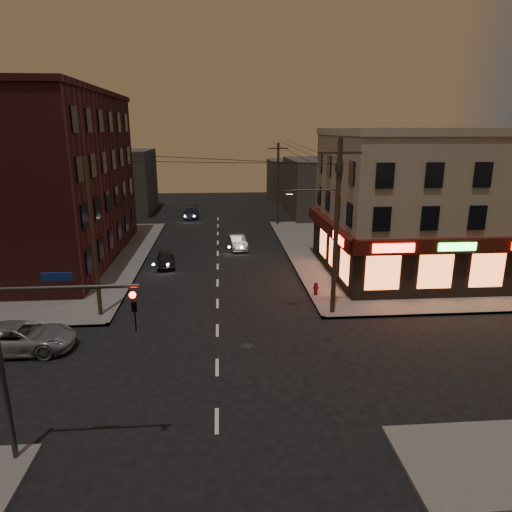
{
  "coord_description": "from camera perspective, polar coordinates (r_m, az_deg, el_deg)",
  "views": [
    {
      "loc": [
        0.29,
        -18.9,
        10.58
      ],
      "look_at": [
        2.39,
        7.47,
        3.2
      ],
      "focal_mm": 32.0,
      "sensor_mm": 36.0,
      "label": 1
    }
  ],
  "objects": [
    {
      "name": "utility_pole_main",
      "position": [
        25.97,
        9.81,
        4.66
      ],
      "size": [
        4.2,
        0.44,
        10.0
      ],
      "color": "#382619",
      "rests_on": "sidewalk_ne"
    },
    {
      "name": "sedan_mid",
      "position": [
        41.65,
        -2.34,
        1.75
      ],
      "size": [
        1.84,
        3.96,
        1.26
      ],
      "primitive_type": "imported",
      "rotation": [
        0.0,
        0.0,
        0.14
      ],
      "color": "slate",
      "rests_on": "ground"
    },
    {
      "name": "traffic_signal",
      "position": [
        15.89,
        -26.15,
        -9.96
      ],
      "size": [
        4.49,
        0.32,
        6.47
      ],
      "color": "#333538",
      "rests_on": "ground"
    },
    {
      "name": "sidewalk_nw",
      "position": [
        43.38,
        -29.32,
        -0.47
      ],
      "size": [
        24.0,
        28.0,
        0.15
      ],
      "primitive_type": "cube",
      "color": "#514F4C",
      "rests_on": "ground"
    },
    {
      "name": "suv_cross",
      "position": [
        25.47,
        -27.43,
        -9.03
      ],
      "size": [
        5.25,
        2.44,
        1.46
      ],
      "primitive_type": "imported",
      "rotation": [
        0.0,
        0.0,
        1.57
      ],
      "color": "gray",
      "rests_on": "ground"
    },
    {
      "name": "sedan_far",
      "position": [
        56.8,
        -8.09,
        5.36
      ],
      "size": [
        1.99,
        4.57,
        1.31
      ],
      "primitive_type": "imported",
      "rotation": [
        0.0,
        0.0,
        0.04
      ],
      "color": "#1B2036",
      "rests_on": "ground"
    },
    {
      "name": "brick_apartment",
      "position": [
        40.88,
        -26.05,
        8.51
      ],
      "size": [
        12.0,
        20.0,
        13.0
      ],
      "primitive_type": "cube",
      "color": "#481917",
      "rests_on": "sidewalk_nw"
    },
    {
      "name": "bg_building_nw",
      "position": [
        62.68,
        -16.98,
        8.89
      ],
      "size": [
        9.0,
        10.0,
        8.0
      ],
      "primitive_type": "cube",
      "color": "#3F3D3A",
      "rests_on": "ground"
    },
    {
      "name": "pizza_building",
      "position": [
        36.29,
        21.16,
        6.25
      ],
      "size": [
        15.85,
        12.85,
        10.5
      ],
      "color": "gray",
      "rests_on": "sidewalk_ne"
    },
    {
      "name": "utility_pole_west",
      "position": [
        27.03,
        -19.65,
        2.0
      ],
      "size": [
        0.24,
        0.24,
        9.0
      ],
      "primitive_type": "cylinder",
      "color": "#382619",
      "rests_on": "sidewalk_nw"
    },
    {
      "name": "fire_hydrant",
      "position": [
        29.96,
        7.49,
        -3.98
      ],
      "size": [
        0.39,
        0.39,
        0.85
      ],
      "rotation": [
        0.0,
        0.0,
        0.23
      ],
      "color": "maroon",
      "rests_on": "sidewalk_ne"
    },
    {
      "name": "bg_building_ne_a",
      "position": [
        58.96,
        9.03,
        8.49
      ],
      "size": [
        10.0,
        12.0,
        7.0
      ],
      "primitive_type": "cube",
      "color": "#3F3D3A",
      "rests_on": "ground"
    },
    {
      "name": "ground",
      "position": [
        21.66,
        -4.89,
        -13.71
      ],
      "size": [
        120.0,
        120.0,
        0.0
      ],
      "primitive_type": "plane",
      "color": "black",
      "rests_on": "ground"
    },
    {
      "name": "sedan_near",
      "position": [
        36.96,
        -11.25,
        -0.4
      ],
      "size": [
        1.79,
        3.62,
        1.19
      ],
      "primitive_type": "imported",
      "rotation": [
        0.0,
        0.0,
        0.11
      ],
      "color": "black",
      "rests_on": "ground"
    },
    {
      "name": "sidewalk_ne",
      "position": [
        43.13,
        19.85,
        0.54
      ],
      "size": [
        24.0,
        28.0,
        0.15
      ],
      "primitive_type": "cube",
      "color": "#514F4C",
      "rests_on": "ground"
    },
    {
      "name": "utility_pole_far",
      "position": [
        51.66,
        2.75,
        8.97
      ],
      "size": [
        0.26,
        0.26,
        9.0
      ],
      "primitive_type": "cylinder",
      "color": "#382619",
      "rests_on": "sidewalk_ne"
    },
    {
      "name": "bg_building_ne_b",
      "position": [
        72.26,
        4.87,
        9.5
      ],
      "size": [
        8.0,
        8.0,
        6.0
      ],
      "primitive_type": "cube",
      "color": "#3F3D3A",
      "rests_on": "ground"
    }
  ]
}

